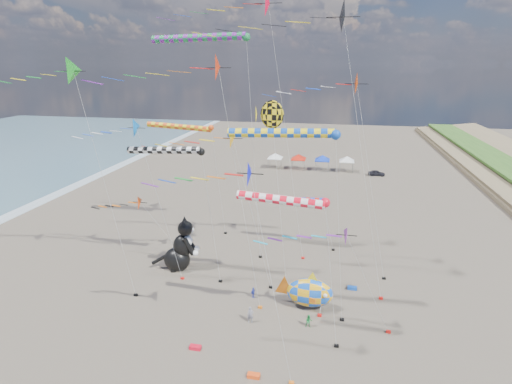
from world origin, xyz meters
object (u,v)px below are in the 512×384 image
Objects in this scene: child_green at (309,321)px; parked_car at (376,173)px; person_adult at (250,315)px; child_blue at (253,292)px; cat_inflatable at (179,244)px; fish_inflatable at (309,293)px.

child_green is 0.36× the size of parked_car.
person_adult is 3.89m from child_blue.
cat_inflatable reaches higher than fish_inflatable.
parked_car is at bearing 57.85° from person_adult.
fish_inflatable is at bearing 168.15° from parked_car.
child_blue is at bearing 171.79° from fish_inflatable.
child_blue is 50.38m from parked_car.
fish_inflatable is 5.51m from child_blue.
child_green is at bearing -93.53° from child_blue.
child_blue is (8.99, -3.99, -2.42)m from cat_inflatable.
cat_inflatable is 10.13m from child_blue.
child_green is at bearing 168.98° from parked_car.
person_adult is 0.46× the size of parked_car.
parked_car is (24.24, 44.03, -2.41)m from cat_inflatable.
cat_inflatable is 12.54m from person_adult.
fish_inflatable is 5.13× the size of child_blue.
child_green is (0.22, -2.73, -1.08)m from fish_inflatable.
child_blue is (-5.34, 0.77, -1.12)m from fish_inflatable.
cat_inflatable is 16.53m from child_green.
child_green reaches higher than child_blue.
cat_inflatable is 5.42× the size of child_blue.
person_adult is (9.54, -7.83, -2.21)m from cat_inflatable.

